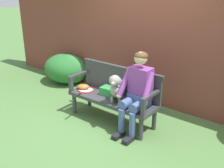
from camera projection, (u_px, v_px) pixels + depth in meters
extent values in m
plane|color=#4C753D|center=(112.00, 120.00, 4.72)|extent=(40.00, 40.00, 0.00)
cube|color=brown|center=(151.00, 42.00, 5.17)|extent=(8.00, 0.30, 2.39)
ellipsoid|color=#337538|center=(71.00, 69.00, 6.33)|extent=(0.83, 0.61, 0.69)
ellipsoid|color=#286B2D|center=(65.00, 68.00, 6.38)|extent=(1.07, 0.89, 0.68)
cube|color=#38383D|center=(112.00, 99.00, 4.57)|extent=(1.60, 0.52, 0.06)
cylinder|color=#38383D|center=(74.00, 104.00, 4.92)|extent=(0.07, 0.07, 0.38)
cylinder|color=#38383D|center=(141.00, 129.00, 4.09)|extent=(0.07, 0.07, 0.38)
cylinder|color=#38383D|center=(89.00, 97.00, 5.21)|extent=(0.07, 0.07, 0.38)
cylinder|color=#38383D|center=(154.00, 119.00, 4.38)|extent=(0.07, 0.07, 0.38)
cube|color=#38383D|center=(120.00, 81.00, 4.65)|extent=(1.60, 0.05, 0.46)
cube|color=#38383D|center=(120.00, 67.00, 4.56)|extent=(1.64, 0.06, 0.04)
cube|color=#38383D|center=(71.00, 85.00, 4.80)|extent=(0.06, 0.06, 0.24)
cube|color=#38383D|center=(79.00, 74.00, 4.91)|extent=(0.06, 0.52, 0.04)
cube|color=#38383D|center=(143.00, 108.00, 3.92)|extent=(0.06, 0.06, 0.24)
cube|color=#38383D|center=(152.00, 95.00, 4.03)|extent=(0.06, 0.52, 0.04)
cube|color=black|center=(118.00, 135.00, 4.21)|extent=(0.10, 0.24, 0.07)
cylinder|color=#475B93|center=(122.00, 120.00, 4.18)|extent=(0.10, 0.10, 0.39)
cylinder|color=#475B93|center=(128.00, 102.00, 4.21)|extent=(0.15, 0.33, 0.15)
cube|color=black|center=(129.00, 140.00, 4.09)|extent=(0.10, 0.24, 0.07)
cylinder|color=#475B93|center=(132.00, 124.00, 4.07)|extent=(0.10, 0.10, 0.39)
cylinder|color=#475B93|center=(139.00, 106.00, 4.10)|extent=(0.15, 0.33, 0.15)
cube|color=#475B93|center=(139.00, 99.00, 4.27)|extent=(0.32, 0.24, 0.20)
cube|color=#843D93|center=(141.00, 84.00, 4.19)|extent=(0.34, 0.22, 0.52)
cylinder|color=#843D93|center=(125.00, 82.00, 4.21)|extent=(0.14, 0.34, 0.45)
sphere|color=#DBB28E|center=(119.00, 95.00, 4.20)|extent=(0.09, 0.09, 0.09)
cylinder|color=#843D93|center=(148.00, 88.00, 3.97)|extent=(0.14, 0.34, 0.45)
sphere|color=#DBB28E|center=(144.00, 103.00, 3.94)|extent=(0.09, 0.09, 0.09)
sphere|color=#DBB28E|center=(141.00, 58.00, 4.03)|extent=(0.20, 0.20, 0.20)
ellipsoid|color=#51381E|center=(141.00, 56.00, 4.02)|extent=(0.21, 0.21, 0.14)
cylinder|color=gray|center=(112.00, 100.00, 4.38)|extent=(0.05, 0.05, 0.09)
cylinder|color=gray|center=(120.00, 101.00, 4.34)|extent=(0.05, 0.05, 0.09)
cylinder|color=gray|center=(116.00, 95.00, 4.57)|extent=(0.05, 0.05, 0.09)
cylinder|color=gray|center=(123.00, 96.00, 4.53)|extent=(0.05, 0.05, 0.09)
ellipsoid|color=gray|center=(118.00, 88.00, 4.39)|extent=(0.34, 0.41, 0.28)
sphere|color=gray|center=(115.00, 90.00, 4.28)|extent=(0.16, 0.16, 0.16)
sphere|color=gray|center=(115.00, 81.00, 4.19)|extent=(0.17, 0.17, 0.17)
ellipsoid|color=gray|center=(113.00, 83.00, 4.12)|extent=(0.10, 0.12, 0.07)
ellipsoid|color=gray|center=(111.00, 80.00, 4.22)|extent=(0.06, 0.06, 0.13)
ellipsoid|color=gray|center=(120.00, 82.00, 4.18)|extent=(0.06, 0.06, 0.13)
sphere|color=gray|center=(121.00, 82.00, 4.52)|extent=(0.08, 0.08, 0.08)
torus|color=red|center=(86.00, 90.00, 4.87)|extent=(0.34, 0.34, 0.02)
cylinder|color=silver|center=(86.00, 90.00, 4.87)|extent=(0.25, 0.25, 0.00)
cube|color=red|center=(81.00, 93.00, 4.73)|extent=(0.05, 0.08, 0.02)
cylinder|color=black|center=(77.00, 96.00, 4.61)|extent=(0.07, 0.22, 0.03)
ellipsoid|color=#9E6B2D|center=(83.00, 87.00, 4.91)|extent=(0.28, 0.26, 0.09)
cube|color=#2D8E42|center=(109.00, 91.00, 4.65)|extent=(0.29, 0.22, 0.14)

